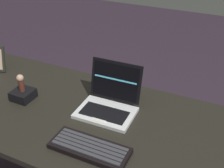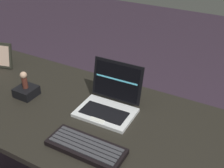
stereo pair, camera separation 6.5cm
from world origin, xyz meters
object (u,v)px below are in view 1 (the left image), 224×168
(laptop_front, at_px, (109,103))
(external_keyboard, at_px, (90,148))
(figurine, at_px, (21,82))
(figurine_stand, at_px, (23,95))

(laptop_front, relative_size, external_keyboard, 0.84)
(external_keyboard, distance_m, figurine, 0.48)
(laptop_front, height_order, figurine_stand, laptop_front)
(laptop_front, xyz_separation_m, external_keyboard, (0.04, -0.25, -0.03))
(external_keyboard, height_order, figurine, figurine)
(laptop_front, bearing_deg, figurine_stand, -167.38)
(figurine_stand, height_order, figurine, figurine)
(laptop_front, xyz_separation_m, figurine, (-0.40, -0.09, 0.05))
(external_keyboard, bearing_deg, laptop_front, 100.03)
(laptop_front, bearing_deg, figurine, -167.38)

